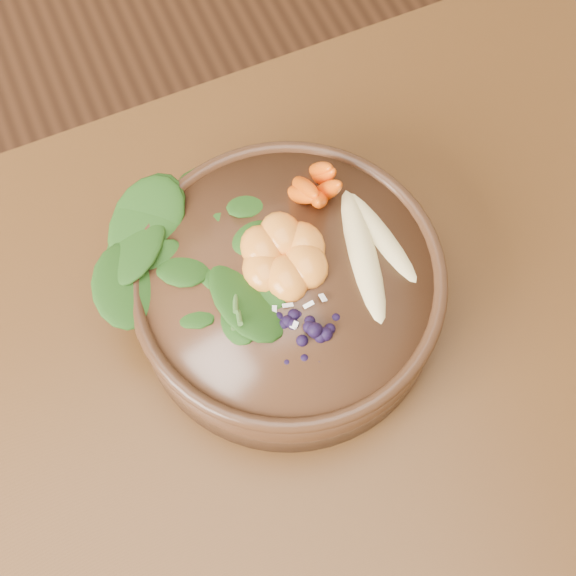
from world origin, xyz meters
The scene contains 7 objects.
stoneware_bowl centered at (0.27, 0.18, 0.79)m, with size 0.27×0.27×0.07m, color #3F2718.
kale_heap centered at (0.23, 0.24, 0.84)m, with size 0.18×0.16×0.04m, color #234D16, non-canonical shape.
carrot_cluster centered at (0.33, 0.24, 0.86)m, with size 0.06×0.06×0.07m, color #FC5805, non-canonical shape.
banana_halves centered at (0.35, 0.17, 0.84)m, with size 0.07×0.15×0.03m.
mandarin_cluster centered at (0.27, 0.19, 0.84)m, with size 0.08×0.09×0.03m, color orange, non-canonical shape.
blueberry_pile centered at (0.27, 0.12, 0.84)m, with size 0.12×0.09×0.04m, color black, non-canonical shape.
coconut_flakes centered at (0.27, 0.16, 0.83)m, with size 0.09×0.07×0.01m, color white, non-canonical shape.
Camera 1 is at (0.16, -0.09, 1.44)m, focal length 50.00 mm.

